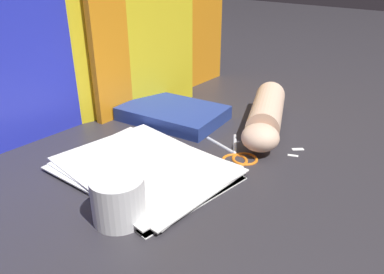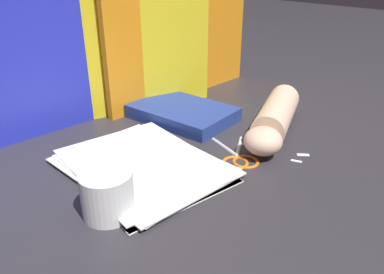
% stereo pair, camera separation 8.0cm
% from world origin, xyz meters
% --- Properties ---
extents(ground_plane, '(6.00, 6.00, 0.00)m').
position_xyz_m(ground_plane, '(0.00, 0.00, 0.00)').
color(ground_plane, '#2D2B30').
extents(backdrop_panel_center, '(0.59, 0.14, 0.40)m').
position_xyz_m(backdrop_panel_center, '(0.03, 0.35, 0.20)').
color(backdrop_panel_center, yellow).
rests_on(backdrop_panel_center, ground_plane).
extents(backdrop_panel_right, '(0.58, 0.08, 0.47)m').
position_xyz_m(backdrop_panel_right, '(0.28, 0.35, 0.23)').
color(backdrop_panel_right, orange).
rests_on(backdrop_panel_right, ground_plane).
extents(paper_stack, '(0.29, 0.36, 0.02)m').
position_xyz_m(paper_stack, '(-0.09, 0.04, 0.01)').
color(paper_stack, white).
rests_on(paper_stack, ground_plane).
extents(book_closed, '(0.23, 0.30, 0.04)m').
position_xyz_m(book_closed, '(0.15, 0.20, 0.02)').
color(book_closed, navy).
rests_on(book_closed, ground_plane).
extents(scissors, '(0.15, 0.16, 0.01)m').
position_xyz_m(scissors, '(0.10, -0.06, 0.00)').
color(scissors, silver).
rests_on(scissors, ground_plane).
extents(hand_forearm, '(0.34, 0.23, 0.08)m').
position_xyz_m(hand_forearm, '(0.26, -0.03, 0.04)').
color(hand_forearm, beige).
rests_on(hand_forearm, ground_plane).
extents(paper_scrap_near, '(0.02, 0.02, 0.00)m').
position_xyz_m(paper_scrap_near, '(0.18, -0.15, 0.00)').
color(paper_scrap_near, white).
rests_on(paper_scrap_near, ground_plane).
extents(paper_scrap_mid, '(0.03, 0.03, 0.00)m').
position_xyz_m(paper_scrap_mid, '(0.22, -0.15, 0.00)').
color(paper_scrap_mid, white).
rests_on(paper_scrap_mid, ground_plane).
extents(mug, '(0.09, 0.09, 0.08)m').
position_xyz_m(mug, '(-0.22, -0.05, 0.04)').
color(mug, white).
rests_on(mug, ground_plane).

